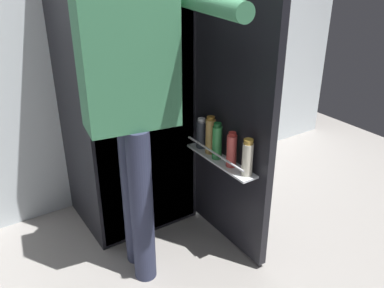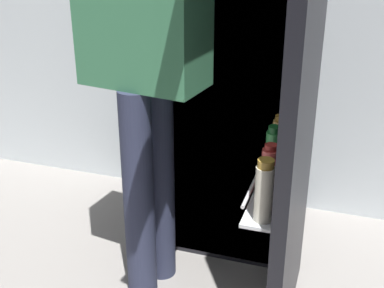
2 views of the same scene
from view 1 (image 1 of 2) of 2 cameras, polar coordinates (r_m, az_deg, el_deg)
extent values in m
plane|color=gray|center=(2.55, -2.78, -14.99)|extent=(5.21, 5.21, 0.00)
cube|color=silver|center=(2.76, -13.19, 17.24)|extent=(4.40, 0.10, 2.58)
cube|color=black|center=(2.54, -9.53, 8.07)|extent=(0.68, 0.58, 1.82)
cube|color=white|center=(2.29, -6.54, 6.37)|extent=(0.64, 0.01, 1.78)
cube|color=white|center=(2.33, -7.05, 6.53)|extent=(0.60, 0.09, 0.01)
cube|color=black|center=(2.22, 5.82, 5.64)|extent=(0.05, 0.65, 1.75)
cube|color=white|center=(2.30, 3.99, -2.31)|extent=(0.11, 0.53, 0.01)
cylinder|color=silver|center=(2.25, 3.09, -1.23)|extent=(0.01, 0.51, 0.01)
cylinder|color=#333842|center=(2.41, 1.32, 1.29)|extent=(0.06, 0.06, 0.16)
cylinder|color=silver|center=(2.37, 1.34, 3.34)|extent=(0.04, 0.04, 0.03)
cylinder|color=#EDE5CC|center=(2.12, 7.77, -2.18)|extent=(0.06, 0.06, 0.18)
cylinder|color=#B78933|center=(2.07, 7.93, 0.33)|extent=(0.05, 0.05, 0.02)
cylinder|color=green|center=(2.27, 3.53, 0.18)|extent=(0.05, 0.05, 0.19)
cylinder|color=#195B28|center=(2.23, 3.60, 2.68)|extent=(0.04, 0.04, 0.02)
cylinder|color=#DB4C47|center=(2.20, 5.57, -0.97)|extent=(0.06, 0.06, 0.18)
cylinder|color=#B22D28|center=(2.15, 5.68, 1.41)|extent=(0.04, 0.04, 0.02)
cylinder|color=tan|center=(2.33, 2.60, 1.06)|extent=(0.06, 0.06, 0.21)
cylinder|color=#996623|center=(2.29, 2.65, 3.63)|extent=(0.05, 0.05, 0.02)
cylinder|color=gold|center=(2.26, -10.04, 7.02)|extent=(0.08, 0.08, 0.08)
cylinder|color=#2D334C|center=(2.27, -8.27, -6.95)|extent=(0.12, 0.12, 0.89)
cylinder|color=#2D334C|center=(2.15, -7.04, -9.01)|extent=(0.12, 0.12, 0.89)
cube|color=#3D7F56|center=(1.91, -9.00, 11.44)|extent=(0.46, 0.28, 0.63)
cylinder|color=#3D7F56|center=(2.12, -10.64, 12.09)|extent=(0.08, 0.08, 0.59)
cylinder|color=#3D7F56|center=(1.77, 2.29, 18.99)|extent=(0.17, 0.60, 0.08)
camera|label=2|loc=(1.50, 55.33, 7.14)|focal=48.73mm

